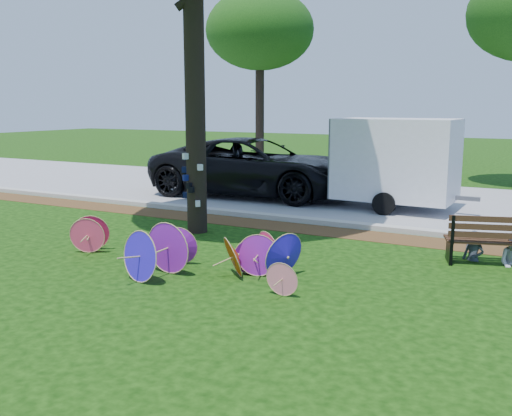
% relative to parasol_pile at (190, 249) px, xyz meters
% --- Properties ---
extents(ground, '(90.00, 90.00, 0.00)m').
position_rel_parasol_pile_xyz_m(ground, '(0.00, -0.53, -0.38)').
color(ground, black).
rests_on(ground, ground).
extents(mulch_strip, '(90.00, 1.00, 0.01)m').
position_rel_parasol_pile_xyz_m(mulch_strip, '(0.00, 3.97, -0.37)').
color(mulch_strip, '#472D16').
rests_on(mulch_strip, ground).
extents(curb, '(90.00, 0.30, 0.12)m').
position_rel_parasol_pile_xyz_m(curb, '(0.00, 4.67, -0.32)').
color(curb, '#B7B5AD').
rests_on(curb, ground).
extents(street, '(90.00, 8.00, 0.01)m').
position_rel_parasol_pile_xyz_m(street, '(0.00, 8.82, -0.37)').
color(street, gray).
rests_on(street, ground).
extents(parasol_pile, '(5.13, 2.00, 0.90)m').
position_rel_parasol_pile_xyz_m(parasol_pile, '(0.00, 0.00, 0.00)').
color(parasol_pile, '#B83500').
rests_on(parasol_pile, ground).
extents(black_van, '(6.66, 3.41, 1.80)m').
position_rel_parasol_pile_xyz_m(black_van, '(-2.86, 7.76, 0.52)').
color(black_van, black).
rests_on(black_van, ground).
extents(cargo_trailer, '(3.14, 2.05, 2.76)m').
position_rel_parasol_pile_xyz_m(cargo_trailer, '(1.64, 7.46, 1.00)').
color(cargo_trailer, white).
rests_on(cargo_trailer, ground).
extents(park_bench, '(1.85, 1.13, 0.90)m').
position_rel_parasol_pile_xyz_m(park_bench, '(4.59, 2.89, 0.08)').
color(park_bench, black).
rests_on(park_bench, ground).
extents(person_left, '(0.44, 0.34, 1.06)m').
position_rel_parasol_pile_xyz_m(person_left, '(4.24, 2.94, 0.15)').
color(person_left, '#3C4553').
rests_on(person_left, ground).
extents(bg_trees, '(21.21, 6.33, 7.40)m').
position_rel_parasol_pile_xyz_m(bg_trees, '(3.36, 14.12, 5.39)').
color(bg_trees, black).
rests_on(bg_trees, ground).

